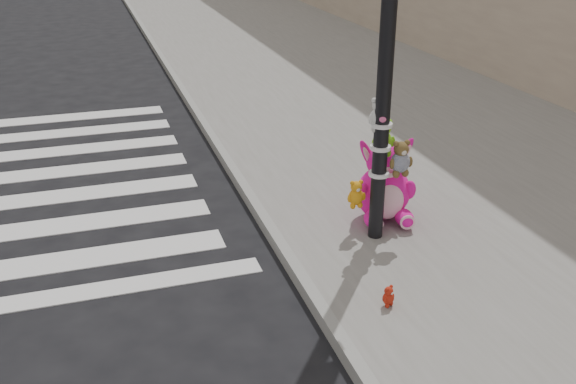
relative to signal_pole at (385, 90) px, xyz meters
name	(u,v)px	position (x,y,z in m)	size (l,w,h in m)	color
sidewalk_near	(321,67)	(2.38, 8.18, -1.74)	(7.00, 80.00, 0.14)	slate
curb_edge	(174,78)	(-1.07, 8.18, -1.74)	(0.12, 80.00, 0.15)	gray
signal_pole	(385,90)	(0.00, 0.00, 0.00)	(0.67, 0.50, 4.00)	black
pink_bunny	(384,187)	(0.24, 0.35, -1.26)	(0.73, 0.82, 1.01)	#FF15A3
red_teddy	(388,296)	(-0.49, -1.32, -1.56)	(0.14, 0.10, 0.21)	red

